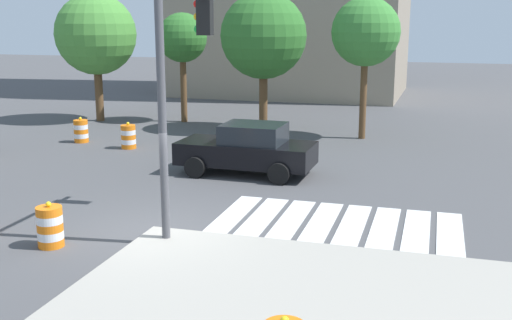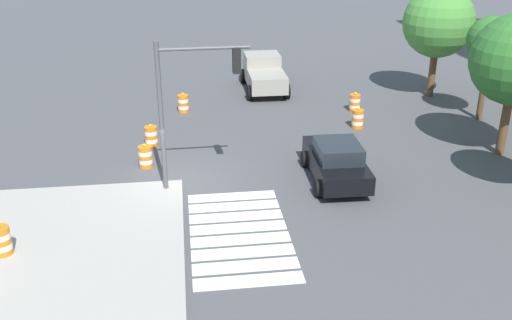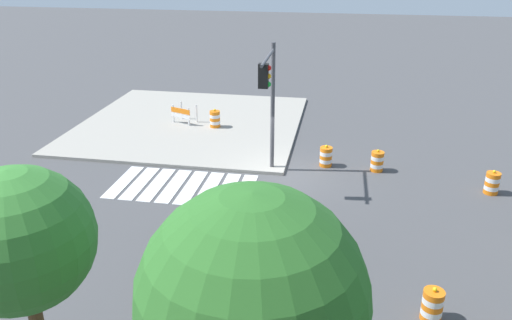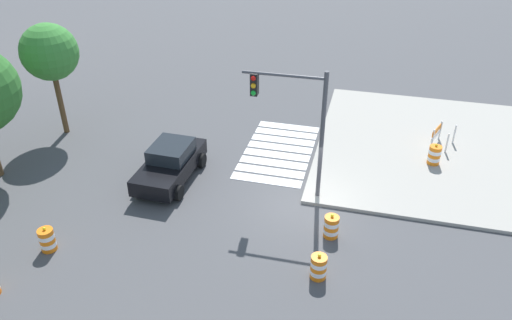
{
  "view_description": "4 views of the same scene",
  "coord_description": "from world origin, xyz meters",
  "px_view_note": "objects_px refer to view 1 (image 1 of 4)",
  "views": [
    {
      "loc": [
        6.12,
        -12.49,
        4.87
      ],
      "look_at": [
        1.78,
        2.41,
        1.31
      ],
      "focal_mm": 43.62,
      "sensor_mm": 36.0,
      "label": 1
    },
    {
      "loc": [
        20.12,
        0.23,
        9.8
      ],
      "look_at": [
        0.01,
        2.87,
        0.82
      ],
      "focal_mm": 40.37,
      "sensor_mm": 36.0,
      "label": 2
    },
    {
      "loc": [
        -2.34,
        19.98,
        9.21
      ],
      "look_at": [
        0.76,
        2.53,
        1.75
      ],
      "focal_mm": 35.56,
      "sensor_mm": 36.0,
      "label": 3
    },
    {
      "loc": [
        -16.75,
        -2.34,
        12.38
      ],
      "look_at": [
        1.73,
        2.36,
        0.76
      ],
      "focal_mm": 35.17,
      "sensor_mm": 36.0,
      "label": 4
    }
  ],
  "objects_px": {
    "sports_car": "(248,149)",
    "street_tree_streetside_mid": "(182,39)",
    "street_tree_streetside_far": "(96,35)",
    "traffic_barrel_median_far": "(50,227)",
    "street_tree_streetside_near": "(366,33)",
    "traffic_barrel_near_corner": "(81,131)",
    "traffic_light_pole": "(181,62)",
    "street_tree_corner_lot": "(263,36)",
    "traffic_barrel_median_near": "(128,137)"
  },
  "relations": [
    {
      "from": "street_tree_streetside_mid",
      "to": "street_tree_streetside_far",
      "type": "bearing_deg",
      "value": -167.52
    },
    {
      "from": "sports_car",
      "to": "traffic_light_pole",
      "type": "relative_size",
      "value": 0.79
    },
    {
      "from": "traffic_barrel_median_far",
      "to": "traffic_light_pole",
      "type": "xyz_separation_m",
      "value": [
        2.32,
        1.98,
        3.46
      ]
    },
    {
      "from": "street_tree_streetside_mid",
      "to": "street_tree_corner_lot",
      "type": "relative_size",
      "value": 0.86
    },
    {
      "from": "sports_car",
      "to": "traffic_light_pole",
      "type": "height_order",
      "value": "traffic_light_pole"
    },
    {
      "from": "street_tree_streetside_mid",
      "to": "traffic_barrel_median_far",
      "type": "bearing_deg",
      "value": -77.29
    },
    {
      "from": "street_tree_streetside_far",
      "to": "sports_car",
      "type": "bearing_deg",
      "value": -39.01
    },
    {
      "from": "sports_car",
      "to": "traffic_barrel_median_far",
      "type": "relative_size",
      "value": 4.26
    },
    {
      "from": "traffic_light_pole",
      "to": "street_tree_streetside_far",
      "type": "xyz_separation_m",
      "value": [
        -10.01,
        13.43,
        0.19
      ]
    },
    {
      "from": "sports_car",
      "to": "traffic_light_pole",
      "type": "xyz_separation_m",
      "value": [
        0.08,
        -5.39,
        3.1
      ]
    },
    {
      "from": "traffic_barrel_near_corner",
      "to": "street_tree_streetside_near",
      "type": "relative_size",
      "value": 0.18
    },
    {
      "from": "street_tree_streetside_near",
      "to": "street_tree_corner_lot",
      "type": "xyz_separation_m",
      "value": [
        -4.41,
        0.65,
        -0.19
      ]
    },
    {
      "from": "traffic_light_pole",
      "to": "traffic_barrel_near_corner",
      "type": "bearing_deg",
      "value": 133.34
    },
    {
      "from": "sports_car",
      "to": "street_tree_streetside_mid",
      "type": "bearing_deg",
      "value": 123.52
    },
    {
      "from": "traffic_barrel_median_far",
      "to": "traffic_light_pole",
      "type": "height_order",
      "value": "traffic_light_pole"
    },
    {
      "from": "traffic_light_pole",
      "to": "street_tree_streetside_far",
      "type": "bearing_deg",
      "value": 126.69
    },
    {
      "from": "traffic_barrel_median_near",
      "to": "street_tree_corner_lot",
      "type": "height_order",
      "value": "street_tree_corner_lot"
    },
    {
      "from": "traffic_barrel_near_corner",
      "to": "street_tree_streetside_far",
      "type": "xyz_separation_m",
      "value": [
        -2.0,
        4.95,
        3.64
      ]
    },
    {
      "from": "traffic_barrel_median_near",
      "to": "street_tree_streetside_mid",
      "type": "relative_size",
      "value": 0.2
    },
    {
      "from": "traffic_barrel_median_near",
      "to": "street_tree_streetside_far",
      "type": "distance_m",
      "value": 7.93
    },
    {
      "from": "sports_car",
      "to": "traffic_light_pole",
      "type": "bearing_deg",
      "value": -89.1
    },
    {
      "from": "street_tree_streetside_far",
      "to": "street_tree_corner_lot",
      "type": "distance_m",
      "value": 8.29
    },
    {
      "from": "sports_car",
      "to": "street_tree_streetside_far",
      "type": "bearing_deg",
      "value": 140.99
    },
    {
      "from": "street_tree_streetside_far",
      "to": "street_tree_corner_lot",
      "type": "bearing_deg",
      "value": -2.39
    },
    {
      "from": "traffic_barrel_near_corner",
      "to": "street_tree_streetside_near",
      "type": "distance_m",
      "value": 12.03
    },
    {
      "from": "traffic_barrel_median_near",
      "to": "traffic_barrel_median_far",
      "type": "relative_size",
      "value": 1.0
    },
    {
      "from": "traffic_barrel_median_near",
      "to": "street_tree_streetside_far",
      "type": "bearing_deg",
      "value": 128.57
    },
    {
      "from": "street_tree_streetside_mid",
      "to": "traffic_barrel_near_corner",
      "type": "bearing_deg",
      "value": -108.96
    },
    {
      "from": "traffic_barrel_median_far",
      "to": "street_tree_streetside_near",
      "type": "bearing_deg",
      "value": 70.83
    },
    {
      "from": "traffic_barrel_near_corner",
      "to": "traffic_light_pole",
      "type": "relative_size",
      "value": 0.19
    },
    {
      "from": "sports_car",
      "to": "traffic_barrel_near_corner",
      "type": "bearing_deg",
      "value": 158.69
    },
    {
      "from": "traffic_barrel_median_far",
      "to": "traffic_light_pole",
      "type": "distance_m",
      "value": 4.61
    },
    {
      "from": "traffic_barrel_near_corner",
      "to": "traffic_light_pole",
      "type": "bearing_deg",
      "value": -46.66
    },
    {
      "from": "traffic_barrel_median_far",
      "to": "street_tree_streetside_mid",
      "type": "height_order",
      "value": "street_tree_streetside_mid"
    },
    {
      "from": "sports_car",
      "to": "street_tree_corner_lot",
      "type": "xyz_separation_m",
      "value": [
        -1.64,
        7.69,
        3.29
      ]
    },
    {
      "from": "traffic_barrel_median_far",
      "to": "street_tree_corner_lot",
      "type": "distance_m",
      "value": 15.51
    },
    {
      "from": "traffic_barrel_near_corner",
      "to": "street_tree_streetside_far",
      "type": "height_order",
      "value": "street_tree_streetside_far"
    },
    {
      "from": "sports_car",
      "to": "street_tree_corner_lot",
      "type": "relative_size",
      "value": 0.73
    },
    {
      "from": "traffic_barrel_median_near",
      "to": "street_tree_streetside_mid",
      "type": "height_order",
      "value": "street_tree_streetside_mid"
    },
    {
      "from": "sports_car",
      "to": "street_tree_streetside_mid",
      "type": "distance_m",
      "value": 11.15
    },
    {
      "from": "traffic_barrel_near_corner",
      "to": "street_tree_corner_lot",
      "type": "relative_size",
      "value": 0.17
    },
    {
      "from": "traffic_barrel_near_corner",
      "to": "sports_car",
      "type": "bearing_deg",
      "value": -21.31
    },
    {
      "from": "sports_car",
      "to": "street_tree_streetside_mid",
      "type": "relative_size",
      "value": 0.85
    },
    {
      "from": "traffic_barrel_near_corner",
      "to": "street_tree_corner_lot",
      "type": "bearing_deg",
      "value": 36.25
    },
    {
      "from": "sports_car",
      "to": "street_tree_streetside_near",
      "type": "xyz_separation_m",
      "value": [
        2.77,
        7.04,
        3.48
      ]
    },
    {
      "from": "traffic_barrel_median_near",
      "to": "traffic_barrel_median_far",
      "type": "xyz_separation_m",
      "value": [
        3.29,
        -9.9,
        0.0
      ]
    },
    {
      "from": "sports_car",
      "to": "street_tree_corner_lot",
      "type": "bearing_deg",
      "value": 102.02
    },
    {
      "from": "street_tree_streetside_near",
      "to": "street_tree_corner_lot",
      "type": "relative_size",
      "value": 0.95
    },
    {
      "from": "traffic_barrel_median_near",
      "to": "street_tree_streetside_near",
      "type": "distance_m",
      "value": 10.2
    },
    {
      "from": "street_tree_corner_lot",
      "to": "traffic_barrel_near_corner",
      "type": "bearing_deg",
      "value": -143.75
    }
  ]
}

